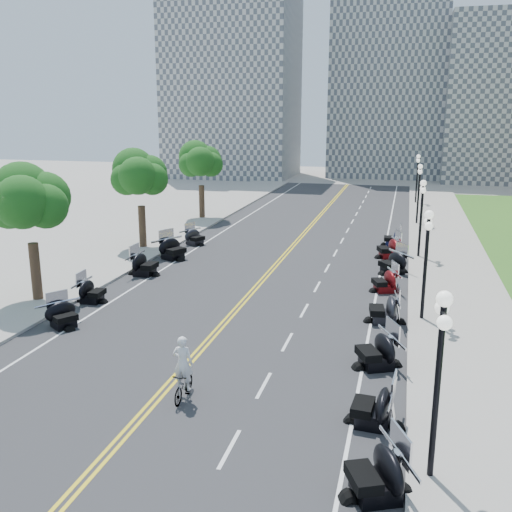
# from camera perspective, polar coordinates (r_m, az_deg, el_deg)

# --- Properties ---
(ground) EXTENTS (160.00, 160.00, 0.00)m
(ground) POSITION_cam_1_polar(r_m,az_deg,el_deg) (24.62, -4.23, -7.85)
(ground) COLOR gray
(road) EXTENTS (16.00, 90.00, 0.01)m
(road) POSITION_cam_1_polar(r_m,az_deg,el_deg) (33.73, 1.27, -1.72)
(road) COLOR #333335
(road) RESTS_ON ground
(centerline_yellow_a) EXTENTS (0.12, 90.00, 0.00)m
(centerline_yellow_a) POSITION_cam_1_polar(r_m,az_deg,el_deg) (33.75, 1.08, -1.69)
(centerline_yellow_a) COLOR yellow
(centerline_yellow_a) RESTS_ON road
(centerline_yellow_b) EXTENTS (0.12, 90.00, 0.00)m
(centerline_yellow_b) POSITION_cam_1_polar(r_m,az_deg,el_deg) (33.70, 1.47, -1.72)
(centerline_yellow_b) COLOR yellow
(centerline_yellow_b) RESTS_ON road
(edge_line_north) EXTENTS (0.12, 90.00, 0.00)m
(edge_line_north) POSITION_cam_1_polar(r_m,az_deg,el_deg) (32.89, 12.19, -2.44)
(edge_line_north) COLOR white
(edge_line_north) RESTS_ON road
(edge_line_south) EXTENTS (0.12, 90.00, 0.00)m
(edge_line_south) POSITION_cam_1_polar(r_m,az_deg,el_deg) (35.70, -8.76, -0.98)
(edge_line_south) COLOR white
(edge_line_south) RESTS_ON road
(lane_dash_4) EXTENTS (0.12, 2.00, 0.00)m
(lane_dash_4) POSITION_cam_1_polar(r_m,az_deg,el_deg) (16.93, -2.67, -18.69)
(lane_dash_4) COLOR white
(lane_dash_4) RESTS_ON road
(lane_dash_5) EXTENTS (0.12, 2.00, 0.00)m
(lane_dash_5) POSITION_cam_1_polar(r_m,az_deg,el_deg) (20.28, 0.79, -12.79)
(lane_dash_5) COLOR white
(lane_dash_5) RESTS_ON road
(lane_dash_6) EXTENTS (0.12, 2.00, 0.00)m
(lane_dash_6) POSITION_cam_1_polar(r_m,az_deg,el_deg) (23.83, 3.15, -8.57)
(lane_dash_6) COLOR white
(lane_dash_6) RESTS_ON road
(lane_dash_7) EXTENTS (0.12, 2.00, 0.00)m
(lane_dash_7) POSITION_cam_1_polar(r_m,az_deg,el_deg) (27.50, 4.85, -5.45)
(lane_dash_7) COLOR white
(lane_dash_7) RESTS_ON road
(lane_dash_8) EXTENTS (0.12, 2.00, 0.00)m
(lane_dash_8) POSITION_cam_1_polar(r_m,az_deg,el_deg) (31.26, 6.13, -3.07)
(lane_dash_8) COLOR white
(lane_dash_8) RESTS_ON road
(lane_dash_9) EXTENTS (0.12, 2.00, 0.00)m
(lane_dash_9) POSITION_cam_1_polar(r_m,az_deg,el_deg) (35.06, 7.14, -1.20)
(lane_dash_9) COLOR white
(lane_dash_9) RESTS_ON road
(lane_dash_10) EXTENTS (0.12, 2.00, 0.00)m
(lane_dash_10) POSITION_cam_1_polar(r_m,az_deg,el_deg) (38.91, 7.94, 0.30)
(lane_dash_10) COLOR white
(lane_dash_10) RESTS_ON road
(lane_dash_11) EXTENTS (0.12, 2.00, 0.00)m
(lane_dash_11) POSITION_cam_1_polar(r_m,az_deg,el_deg) (42.78, 8.60, 1.53)
(lane_dash_11) COLOR white
(lane_dash_11) RESTS_ON road
(lane_dash_12) EXTENTS (0.12, 2.00, 0.00)m
(lane_dash_12) POSITION_cam_1_polar(r_m,az_deg,el_deg) (46.68, 9.15, 2.56)
(lane_dash_12) COLOR white
(lane_dash_12) RESTS_ON road
(lane_dash_13) EXTENTS (0.12, 2.00, 0.00)m
(lane_dash_13) POSITION_cam_1_polar(r_m,az_deg,el_deg) (50.59, 9.61, 3.42)
(lane_dash_13) COLOR white
(lane_dash_13) RESTS_ON road
(lane_dash_14) EXTENTS (0.12, 2.00, 0.00)m
(lane_dash_14) POSITION_cam_1_polar(r_m,az_deg,el_deg) (54.52, 10.01, 4.17)
(lane_dash_14) COLOR white
(lane_dash_14) RESTS_ON road
(lane_dash_15) EXTENTS (0.12, 2.00, 0.00)m
(lane_dash_15) POSITION_cam_1_polar(r_m,az_deg,el_deg) (58.45, 10.36, 4.81)
(lane_dash_15) COLOR white
(lane_dash_15) RESTS_ON road
(lane_dash_16) EXTENTS (0.12, 2.00, 0.00)m
(lane_dash_16) POSITION_cam_1_polar(r_m,az_deg,el_deg) (62.40, 10.66, 5.37)
(lane_dash_16) COLOR white
(lane_dash_16) RESTS_ON road
(lane_dash_17) EXTENTS (0.12, 2.00, 0.00)m
(lane_dash_17) POSITION_cam_1_polar(r_m,az_deg,el_deg) (66.35, 10.93, 5.86)
(lane_dash_17) COLOR white
(lane_dash_17) RESTS_ON road
(lane_dash_18) EXTENTS (0.12, 2.00, 0.00)m
(lane_dash_18) POSITION_cam_1_polar(r_m,az_deg,el_deg) (70.30, 11.17, 6.30)
(lane_dash_18) COLOR white
(lane_dash_18) RESTS_ON road
(lane_dash_19) EXTENTS (0.12, 2.00, 0.00)m
(lane_dash_19) POSITION_cam_1_polar(r_m,az_deg,el_deg) (74.26, 11.38, 6.69)
(lane_dash_19) COLOR white
(lane_dash_19) RESTS_ON road
(sidewalk_north) EXTENTS (5.00, 90.00, 0.15)m
(sidewalk_north) POSITION_cam_1_polar(r_m,az_deg,el_deg) (32.98, 19.33, -2.77)
(sidewalk_north) COLOR #9E9991
(sidewalk_north) RESTS_ON ground
(sidewalk_south) EXTENTS (5.00, 90.00, 0.15)m
(sidewalk_south) POSITION_cam_1_polar(r_m,az_deg,el_deg) (37.48, -14.53, -0.45)
(sidewalk_south) COLOR #9E9991
(sidewalk_south) RESTS_ON ground
(distant_block_a) EXTENTS (18.00, 14.00, 26.00)m
(distant_block_a) POSITION_cam_1_polar(r_m,az_deg,el_deg) (87.47, -2.32, 16.55)
(distant_block_a) COLOR gray
(distant_block_a) RESTS_ON ground
(distant_block_b) EXTENTS (16.00, 12.00, 30.00)m
(distant_block_b) POSITION_cam_1_polar(r_m,az_deg,el_deg) (89.83, 13.09, 17.42)
(distant_block_b) COLOR gray
(distant_block_b) RESTS_ON ground
(street_lamp_1) EXTENTS (0.50, 1.20, 4.90)m
(street_lamp_1) POSITION_cam_1_polar(r_m,az_deg,el_deg) (15.11, 17.66, -12.43)
(street_lamp_1) COLOR black
(street_lamp_1) RESTS_ON sidewalk_north
(street_lamp_2) EXTENTS (0.50, 1.20, 4.90)m
(street_lamp_2) POSITION_cam_1_polar(r_m,az_deg,el_deg) (26.42, 16.58, -0.94)
(street_lamp_2) COLOR black
(street_lamp_2) RESTS_ON sidewalk_north
(street_lamp_3) EXTENTS (0.50, 1.20, 4.90)m
(street_lamp_3) POSITION_cam_1_polar(r_m,az_deg,el_deg) (38.15, 16.16, 3.58)
(street_lamp_3) COLOR black
(street_lamp_3) RESTS_ON sidewalk_north
(street_lamp_4) EXTENTS (0.50, 1.20, 4.90)m
(street_lamp_4) POSITION_cam_1_polar(r_m,az_deg,el_deg) (50.01, 15.94, 5.97)
(street_lamp_4) COLOR black
(street_lamp_4) RESTS_ON sidewalk_north
(street_lamp_5) EXTENTS (0.50, 1.20, 4.90)m
(street_lamp_5) POSITION_cam_1_polar(r_m,az_deg,el_deg) (61.92, 15.80, 7.44)
(street_lamp_5) COLOR black
(street_lamp_5) RESTS_ON sidewalk_north
(tree_2) EXTENTS (4.80, 4.80, 9.20)m
(tree_2) POSITION_cam_1_polar(r_m,az_deg,el_deg) (29.71, -21.71, 4.50)
(tree_2) COLOR #235619
(tree_2) RESTS_ON sidewalk_south
(tree_3) EXTENTS (4.80, 4.80, 9.20)m
(tree_3) POSITION_cam_1_polar(r_m,az_deg,el_deg) (39.91, -11.51, 7.41)
(tree_3) COLOR #235619
(tree_3) RESTS_ON sidewalk_south
(tree_4) EXTENTS (4.80, 4.80, 9.20)m
(tree_4) POSITION_cam_1_polar(r_m,az_deg,el_deg) (50.89, -5.52, 9.00)
(tree_4) COLOR #235619
(tree_4) RESTS_ON sidewalk_south
(motorcycle_n_3) EXTENTS (2.72, 2.72, 1.44)m
(motorcycle_n_3) POSITION_cam_1_polar(r_m,az_deg,el_deg) (15.11, 11.93, -20.30)
(motorcycle_n_3) COLOR black
(motorcycle_n_3) RESTS_ON road
(motorcycle_n_4) EXTENTS (2.11, 2.11, 1.37)m
(motorcycle_n_4) POSITION_cam_1_polar(r_m,az_deg,el_deg) (18.04, 11.67, -14.32)
(motorcycle_n_4) COLOR black
(motorcycle_n_4) RESTS_ON road
(motorcycle_n_5) EXTENTS (2.76, 2.76, 1.44)m
(motorcycle_n_5) POSITION_cam_1_polar(r_m,az_deg,el_deg) (21.77, 11.98, -9.10)
(motorcycle_n_5) COLOR black
(motorcycle_n_5) RESTS_ON road
(motorcycle_n_6) EXTENTS (2.25, 2.25, 1.41)m
(motorcycle_n_6) POSITION_cam_1_polar(r_m,az_deg,el_deg) (26.31, 12.72, -5.07)
(motorcycle_n_6) COLOR black
(motorcycle_n_6) RESTS_ON road
(motorcycle_n_7) EXTENTS (2.39, 2.39, 1.29)m
(motorcycle_n_7) POSITION_cam_1_polar(r_m,az_deg,el_deg) (30.86, 12.76, -2.34)
(motorcycle_n_7) COLOR #590A0C
(motorcycle_n_7) RESTS_ON road
(motorcycle_n_8) EXTENTS (2.90, 2.90, 1.45)m
(motorcycle_n_8) POSITION_cam_1_polar(r_m,az_deg,el_deg) (34.38, 13.53, -0.57)
(motorcycle_n_8) COLOR black
(motorcycle_n_8) RESTS_ON road
(motorcycle_n_9) EXTENTS (2.65, 2.65, 1.45)m
(motorcycle_n_9) POSITION_cam_1_polar(r_m,az_deg,el_deg) (38.06, 13.16, 0.86)
(motorcycle_n_9) COLOR #590A0C
(motorcycle_n_9) RESTS_ON road
(motorcycle_n_10) EXTENTS (1.92, 1.92, 1.28)m
(motorcycle_n_10) POSITION_cam_1_polar(r_m,az_deg,el_deg) (41.75, 13.49, 1.87)
(motorcycle_n_10) COLOR black
(motorcycle_n_10) RESTS_ON road
(motorcycle_s_5) EXTENTS (2.47, 2.47, 1.25)m
(motorcycle_s_5) POSITION_cam_1_polar(r_m,az_deg,el_deg) (26.57, -18.76, -5.48)
(motorcycle_s_5) COLOR black
(motorcycle_s_5) RESTS_ON road
(motorcycle_s_6) EXTENTS (1.90, 1.90, 1.27)m
(motorcycle_s_6) POSITION_cam_1_polar(r_m,az_deg,el_deg) (29.57, -16.12, -3.30)
(motorcycle_s_6) COLOR black
(motorcycle_s_6) RESTS_ON road
(motorcycle_s_7) EXTENTS (2.12, 2.12, 1.46)m
(motorcycle_s_7) POSITION_cam_1_polar(r_m,az_deg,el_deg) (33.74, -11.11, -0.70)
(motorcycle_s_7) COLOR black
(motorcycle_s_7) RESTS_ON road
(motorcycle_s_8) EXTENTS (2.95, 2.95, 1.53)m
(motorcycle_s_8) POSITION_cam_1_polar(r_m,az_deg,el_deg) (37.16, -8.33, 0.83)
(motorcycle_s_8) COLOR black
(motorcycle_s_8) RESTS_ON road
(motorcycle_s_9) EXTENTS (2.40, 2.40, 1.26)m
(motorcycle_s_9) POSITION_cam_1_polar(r_m,az_deg,el_deg) (41.13, -6.13, 1.98)
(motorcycle_s_9) COLOR black
(motorcycle_s_9) RESTS_ON road
(bicycle) EXTENTS (0.52, 1.67, 1.00)m
(bicycle) POSITION_cam_1_polar(r_m,az_deg,el_deg) (19.35, -7.25, -12.68)
(bicycle) COLOR #A51414
(bicycle) RESTS_ON road
(cyclist_rider) EXTENTS (0.68, 0.45, 1.87)m
(cyclist_rider) POSITION_cam_1_polar(r_m,az_deg,el_deg) (18.76, -7.39, -8.76)
(cyclist_rider) COLOR silver
(cyclist_rider) RESTS_ON bicycle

